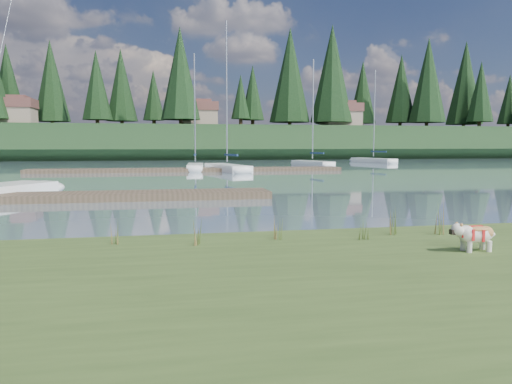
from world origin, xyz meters
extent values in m
plane|color=gray|center=(0.00, 30.00, 0.00)|extent=(200.00, 200.00, 0.00)
cube|color=#3C5322|center=(0.00, -6.00, 0.17)|extent=(60.00, 9.00, 0.35)
cube|color=#1A3118|center=(0.00, 73.00, 2.50)|extent=(200.00, 20.00, 5.00)
cylinder|color=silver|center=(4.71, -4.32, 0.45)|extent=(0.09, 0.09, 0.19)
cylinder|color=silver|center=(4.72, -4.13, 0.45)|extent=(0.09, 0.09, 0.19)
cylinder|color=silver|center=(5.10, -4.33, 0.45)|extent=(0.09, 0.09, 0.19)
cylinder|color=silver|center=(5.10, -4.13, 0.45)|extent=(0.09, 0.09, 0.19)
ellipsoid|color=silver|center=(4.92, -4.23, 0.65)|extent=(0.64, 0.33, 0.30)
ellipsoid|color=#B17842|center=(4.92, -4.23, 0.75)|extent=(0.45, 0.31, 0.11)
ellipsoid|color=silver|center=(4.53, -4.22, 0.75)|extent=(0.23, 0.24, 0.22)
cube|color=black|center=(4.43, -4.22, 0.71)|extent=(0.07, 0.11, 0.09)
ellipsoid|color=white|center=(-6.04, 12.68, 0.22)|extent=(2.85, 3.03, 0.70)
cube|color=#4C3D2C|center=(-4.00, 9.00, 0.15)|extent=(16.00, 2.00, 0.30)
cube|color=#4C3D2C|center=(2.00, 30.00, 0.15)|extent=(26.00, 2.20, 0.30)
cube|color=white|center=(2.61, 31.92, 0.22)|extent=(1.89, 6.00, 0.70)
ellipsoid|color=white|center=(2.89, 34.86, 0.22)|extent=(1.43, 1.72, 0.70)
cylinder|color=silver|center=(2.61, 31.92, 5.44)|extent=(0.12, 0.12, 9.28)
cube|color=navy|center=(2.54, 31.12, 1.40)|extent=(0.42, 2.36, 0.20)
cube|color=white|center=(5.18, 30.23, 0.22)|extent=(3.19, 7.83, 0.70)
ellipsoid|color=white|center=(4.44, 33.98, 0.22)|extent=(2.04, 2.37, 0.70)
cylinder|color=silver|center=(5.18, 30.23, 6.67)|extent=(0.12, 0.12, 11.75)
cube|color=navy|center=(5.38, 29.21, 1.40)|extent=(0.79, 3.02, 0.20)
cube|color=white|center=(15.28, 38.06, 0.22)|extent=(2.89, 6.78, 0.70)
ellipsoid|color=white|center=(14.57, 41.29, 0.22)|extent=(1.80, 2.07, 0.70)
cylinder|color=silver|center=(15.28, 38.06, 5.90)|extent=(0.12, 0.12, 10.20)
cube|color=navy|center=(15.47, 37.18, 1.40)|extent=(0.76, 2.61, 0.20)
cube|color=white|center=(26.10, 46.86, 0.22)|extent=(3.42, 7.36, 0.70)
ellipsoid|color=white|center=(25.18, 50.33, 0.22)|extent=(2.02, 2.30, 0.70)
cylinder|color=silver|center=(26.10, 46.86, 6.16)|extent=(0.12, 0.12, 10.71)
cube|color=navy|center=(26.35, 45.91, 1.40)|extent=(0.93, 2.81, 0.20)
cone|color=#475B23|center=(-0.02, -2.70, 0.61)|extent=(0.03, 0.03, 0.52)
cone|color=brown|center=(0.09, -2.77, 0.56)|extent=(0.03, 0.03, 0.41)
cone|color=#475B23|center=(0.04, -2.67, 0.64)|extent=(0.03, 0.03, 0.57)
cone|color=brown|center=(0.12, -2.73, 0.53)|extent=(0.03, 0.03, 0.36)
cone|color=#475B23|center=(0.00, -2.78, 0.58)|extent=(0.03, 0.03, 0.47)
cone|color=#475B23|center=(1.64, -2.42, 0.58)|extent=(0.03, 0.03, 0.46)
cone|color=brown|center=(1.75, -2.49, 0.53)|extent=(0.03, 0.03, 0.37)
cone|color=#475B23|center=(1.70, -2.39, 0.60)|extent=(0.03, 0.03, 0.50)
cone|color=brown|center=(1.78, -2.45, 0.51)|extent=(0.03, 0.03, 0.32)
cone|color=#475B23|center=(1.66, -2.50, 0.56)|extent=(0.03, 0.03, 0.41)
cone|color=#475B23|center=(4.09, -2.46, 0.65)|extent=(0.03, 0.03, 0.59)
cone|color=brown|center=(4.20, -2.53, 0.59)|extent=(0.03, 0.03, 0.48)
cone|color=#475B23|center=(4.15, -2.43, 0.68)|extent=(0.03, 0.03, 0.65)
cone|color=brown|center=(4.23, -2.49, 0.56)|extent=(0.03, 0.03, 0.42)
cone|color=#475B23|center=(4.11, -2.54, 0.62)|extent=(0.03, 0.03, 0.53)
cone|color=#475B23|center=(-1.54, -2.33, 0.57)|extent=(0.03, 0.03, 0.45)
cone|color=brown|center=(-1.43, -2.40, 0.53)|extent=(0.03, 0.03, 0.36)
cone|color=#475B23|center=(-1.48, -2.30, 0.60)|extent=(0.03, 0.03, 0.49)
cone|color=brown|center=(-1.40, -2.36, 0.51)|extent=(0.03, 0.03, 0.31)
cone|color=#475B23|center=(-1.52, -2.41, 0.55)|extent=(0.03, 0.03, 0.40)
cone|color=#475B23|center=(3.31, -2.77, 0.53)|extent=(0.03, 0.03, 0.37)
cone|color=brown|center=(3.42, -2.84, 0.50)|extent=(0.03, 0.03, 0.29)
cone|color=#475B23|center=(3.37, -2.74, 0.55)|extent=(0.03, 0.03, 0.40)
cone|color=brown|center=(3.45, -2.80, 0.48)|extent=(0.03, 0.03, 0.26)
cone|color=#475B23|center=(3.33, -2.85, 0.51)|extent=(0.03, 0.03, 0.33)
cone|color=#475B23|center=(5.12, -2.59, 0.67)|extent=(0.03, 0.03, 0.63)
cone|color=brown|center=(5.23, -2.66, 0.60)|extent=(0.03, 0.03, 0.51)
cone|color=#475B23|center=(5.18, -2.56, 0.70)|extent=(0.03, 0.03, 0.70)
cone|color=brown|center=(5.26, -2.62, 0.57)|extent=(0.03, 0.03, 0.44)
cone|color=#475B23|center=(5.14, -2.67, 0.63)|extent=(0.03, 0.03, 0.57)
cube|color=#33281C|center=(0.00, -1.60, 0.07)|extent=(60.00, 0.50, 0.14)
cylinder|color=#382619|center=(-10.00, 72.00, 5.90)|extent=(0.60, 0.60, 1.80)
cone|color=black|center=(-10.00, 72.00, 11.75)|extent=(4.84, 4.84, 11.00)
cylinder|color=#382619|center=(3.00, 66.00, 5.90)|extent=(0.60, 0.60, 1.80)
cone|color=black|center=(3.00, 66.00, 13.10)|extent=(6.16, 6.16, 14.00)
cylinder|color=#382619|center=(15.00, 70.00, 5.90)|extent=(0.60, 0.60, 1.80)
cone|color=black|center=(15.00, 70.00, 10.85)|extent=(3.96, 3.96, 9.00)
cylinder|color=#382619|center=(28.00, 68.00, 5.90)|extent=(0.60, 0.60, 1.80)
cone|color=black|center=(28.00, 68.00, 14.00)|extent=(7.04, 7.04, 16.00)
cylinder|color=#382619|center=(42.00, 71.00, 5.90)|extent=(0.60, 0.60, 1.80)
cone|color=black|center=(42.00, 71.00, 12.20)|extent=(5.28, 5.28, 12.00)
cylinder|color=#382619|center=(55.00, 67.00, 5.90)|extent=(0.60, 0.60, 1.80)
cone|color=black|center=(55.00, 67.00, 11.52)|extent=(4.62, 4.62, 10.50)
cube|color=gray|center=(-22.00, 70.00, 6.40)|extent=(6.00, 5.00, 2.80)
cube|color=brown|center=(-22.00, 70.00, 8.50)|extent=(6.30, 5.30, 1.40)
cube|color=brown|center=(-22.00, 70.00, 9.30)|extent=(4.20, 3.60, 0.70)
cube|color=gray|center=(6.00, 71.00, 6.40)|extent=(6.00, 5.00, 2.80)
cube|color=brown|center=(6.00, 71.00, 8.50)|extent=(6.30, 5.30, 1.40)
cube|color=brown|center=(6.00, 71.00, 9.30)|extent=(4.20, 3.60, 0.70)
cube|color=gray|center=(30.00, 69.00, 6.40)|extent=(6.00, 5.00, 2.80)
cube|color=brown|center=(30.00, 69.00, 8.50)|extent=(6.30, 5.30, 1.40)
cube|color=brown|center=(30.00, 69.00, 9.30)|extent=(4.20, 3.60, 0.70)
camera|label=1|loc=(-0.65, -12.06, 2.24)|focal=35.00mm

